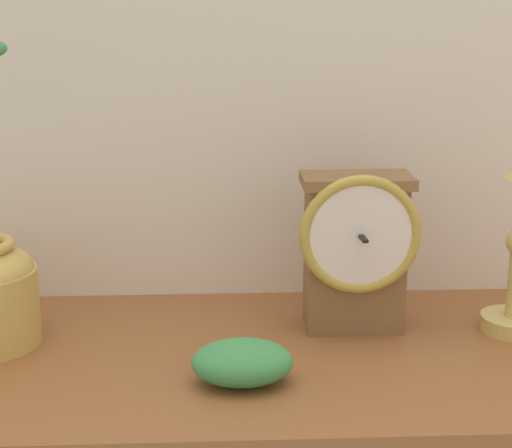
% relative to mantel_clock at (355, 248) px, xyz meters
% --- Properties ---
extents(ground_plane, '(1.00, 0.36, 0.02)m').
position_rel_mantel_clock_xyz_m(ground_plane, '(-0.09, -0.06, -0.11)').
color(ground_plane, brown).
extents(back_wall, '(1.20, 0.02, 0.65)m').
position_rel_mantel_clock_xyz_m(back_wall, '(-0.09, 0.13, 0.23)').
color(back_wall, silver).
rests_on(back_wall, ground_plane).
extents(mantel_clock, '(0.13, 0.09, 0.18)m').
position_rel_mantel_clock_xyz_m(mantel_clock, '(0.00, 0.00, 0.00)').
color(mantel_clock, brown).
rests_on(mantel_clock, ground_plane).
extents(ivy_sprig, '(0.10, 0.07, 0.04)m').
position_rel_mantel_clock_xyz_m(ivy_sprig, '(-0.13, -0.13, -0.07)').
color(ivy_sprig, '#3E8D4D').
rests_on(ivy_sprig, ground_plane).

